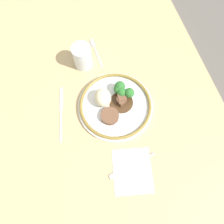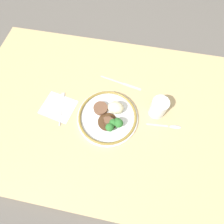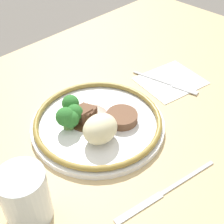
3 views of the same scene
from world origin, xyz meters
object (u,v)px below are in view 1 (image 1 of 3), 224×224
Objects in this scene: plate at (115,103)px; knife at (61,112)px; fork at (128,168)px; spoon at (94,47)px; juice_glass at (83,57)px.

plate is 1.28× the size of knife.
fork is 0.53m from spoon.
juice_glass is 0.63× the size of spoon.
plate reaches higher than fork.
juice_glass reaches higher than spoon.
fork reaches higher than knife.
juice_glass is 0.57× the size of fork.
fork is 1.10× the size of spoon.
knife is (0.03, 0.21, -0.02)m from plate.
plate is at bearing 177.61° from spoon.
knife is at bearing 81.89° from plate.
plate is 2.83× the size of juice_glass.
knife is (0.27, 0.19, -0.00)m from fork.
juice_glass reaches higher than fork.
spoon is at bearing -25.04° from knife.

